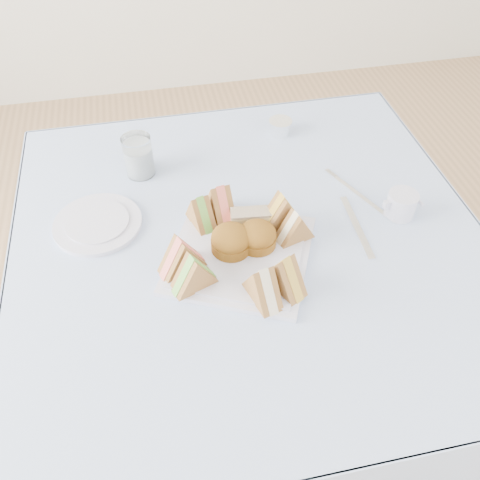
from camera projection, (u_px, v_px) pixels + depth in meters
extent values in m
plane|color=#9E7751|center=(247.00, 398.00, 1.64)|extent=(4.00, 4.00, 0.00)
cube|color=brown|center=(248.00, 333.00, 1.37)|extent=(0.90, 0.90, 0.74)
cube|color=#BAC8F9|center=(250.00, 237.00, 1.10)|extent=(1.02, 1.02, 0.01)
cube|color=silver|center=(240.00, 255.00, 1.06)|extent=(0.37, 0.37, 0.01)
cylinder|color=brown|center=(231.00, 240.00, 1.04)|extent=(0.11, 0.11, 0.06)
cylinder|color=brown|center=(257.00, 236.00, 1.05)|extent=(0.09, 0.09, 0.05)
cube|color=beige|center=(251.00, 218.00, 1.09)|extent=(0.09, 0.04, 0.04)
cylinder|color=silver|center=(98.00, 224.00, 1.12)|extent=(0.22, 0.22, 0.01)
cylinder|color=white|center=(138.00, 156.00, 1.22)|extent=(0.07, 0.07, 0.10)
cylinder|color=white|center=(280.00, 128.00, 1.36)|extent=(0.07, 0.07, 0.03)
cube|color=white|center=(357.00, 227.00, 1.12)|extent=(0.02, 0.20, 0.00)
cube|color=white|center=(364.00, 199.00, 1.18)|extent=(0.09, 0.18, 0.00)
cylinder|color=silver|center=(401.00, 204.00, 1.13)|extent=(0.08, 0.08, 0.06)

